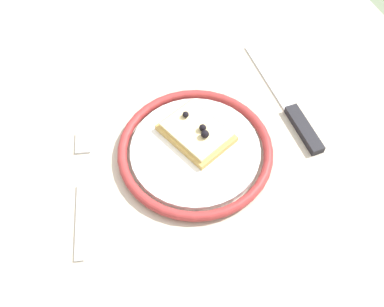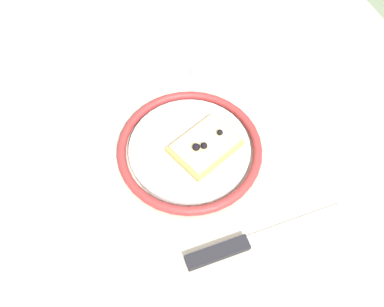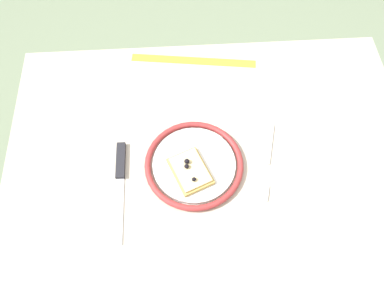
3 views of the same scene
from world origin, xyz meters
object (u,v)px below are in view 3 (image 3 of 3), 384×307
(measuring_tape, at_px, (193,61))
(knife, at_px, (120,174))
(fork, at_px, (267,161))
(pizza_slice_near, at_px, (190,171))
(dining_table, at_px, (213,199))
(plate, at_px, (194,164))

(measuring_tape, bearing_deg, knife, 67.83)
(fork, bearing_deg, pizza_slice_near, 6.93)
(fork, xyz_separation_m, measuring_tape, (0.15, -0.31, -0.00))
(dining_table, xyz_separation_m, pizza_slice_near, (0.05, -0.03, 0.12))
(dining_table, relative_size, knife, 4.01)
(dining_table, height_order, measuring_tape, measuring_tape)
(dining_table, height_order, pizza_slice_near, pizza_slice_near)
(measuring_tape, bearing_deg, fork, 123.60)
(knife, xyz_separation_m, fork, (-0.34, -0.01, -0.00))
(dining_table, distance_m, pizza_slice_near, 0.13)
(plate, height_order, fork, plate)
(fork, bearing_deg, dining_table, 21.01)
(pizza_slice_near, xyz_separation_m, fork, (-0.18, -0.02, -0.02))
(dining_table, relative_size, measuring_tape, 2.88)
(dining_table, xyz_separation_m, measuring_tape, (0.03, -0.36, 0.10))
(knife, bearing_deg, plate, -176.17)
(knife, distance_m, fork, 0.34)
(dining_table, bearing_deg, measuring_tape, -86.04)
(dining_table, relative_size, fork, 4.85)
(knife, distance_m, measuring_tape, 0.38)
(plate, bearing_deg, dining_table, 132.10)
(plate, bearing_deg, pizza_slice_near, 64.93)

